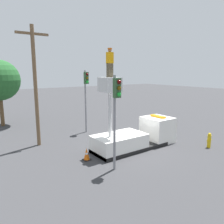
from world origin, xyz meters
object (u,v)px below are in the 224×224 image
object	(u,v)px
traffic_light_pole	(116,104)
utility_pole	(35,83)
traffic_light_across	(86,89)
traffic_cone_rear	(87,154)
worker	(110,63)
fire_hydrant	(209,140)
bucket_truck	(136,135)

from	to	relation	value
traffic_light_pole	utility_pole	size ratio (longest dim) A/B	0.61
traffic_light_pole	traffic_light_across	xyz separation A→B (m)	(2.45, 7.64, 0.19)
traffic_cone_rear	traffic_light_pole	bearing A→B (deg)	-74.53
worker	traffic_cone_rear	size ratio (longest dim) A/B	2.31
traffic_light_across	traffic_cone_rear	bearing A→B (deg)	-119.27
traffic_light_across	fire_hydrant	size ratio (longest dim) A/B	5.06
traffic_light_pole	utility_pole	bearing A→B (deg)	107.52
bucket_truck	traffic_light_across	bearing A→B (deg)	99.60
bucket_truck	worker	distance (m)	5.45
traffic_light_pole	traffic_light_across	bearing A→B (deg)	72.24
traffic_light_pole	fire_hydrant	xyz separation A→B (m)	(7.56, -0.93, -3.13)
traffic_light_pole	worker	bearing A→B (deg)	62.61
fire_hydrant	traffic_cone_rear	bearing A→B (deg)	159.05
traffic_light_pole	fire_hydrant	world-z (taller)	traffic_light_pole
traffic_light_across	utility_pole	world-z (taller)	utility_pole
utility_pole	fire_hydrant	bearing A→B (deg)	-38.23
traffic_light_pole	traffic_cone_rear	distance (m)	4.01
fire_hydrant	bucket_truck	bearing A→B (deg)	143.46
fire_hydrant	worker	bearing A→B (deg)	154.28
bucket_truck	utility_pole	bearing A→B (deg)	140.53
bucket_truck	traffic_cone_rear	world-z (taller)	bucket_truck
bucket_truck	worker	world-z (taller)	worker
bucket_truck	traffic_light_across	xyz separation A→B (m)	(-0.93, 5.48, 2.95)
bucket_truck	traffic_light_across	size ratio (longest dim) A/B	1.18
traffic_cone_rear	utility_pole	size ratio (longest dim) A/B	0.09
traffic_light_across	worker	bearing A→B (deg)	-103.59
traffic_light_pole	utility_pole	distance (m)	7.07
bucket_truck	traffic_light_pole	size ratio (longest dim) A/B	1.25
worker	fire_hydrant	xyz separation A→B (m)	(6.43, -3.10, -5.34)
bucket_truck	traffic_light_pole	distance (m)	4.87
utility_pole	traffic_cone_rear	bearing A→B (deg)	-71.50
fire_hydrant	traffic_light_across	bearing A→B (deg)	120.79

